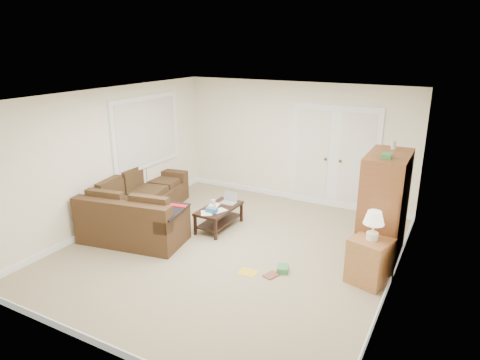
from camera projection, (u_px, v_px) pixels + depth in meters
The scene contains 17 objects.
floor at pixel (230, 250), 7.01m from camera, with size 5.50×5.50×0.00m, color tan.
ceiling at pixel (229, 96), 6.24m from camera, with size 5.00×5.50×0.02m, color silver.
wall_left at pixel (110, 158), 7.76m from camera, with size 0.02×5.50×2.50m, color white.
wall_right at pixel (399, 205), 5.50m from camera, with size 0.02×5.50×2.50m, color white.
wall_back at pixel (295, 142), 8.93m from camera, with size 5.00×0.02×2.50m, color white.
wall_front at pixel (95, 250), 4.32m from camera, with size 5.00×0.02×2.50m, color white.
baseboards at pixel (230, 247), 7.00m from camera, with size 5.00×5.50×0.10m, color silver, non-canonical shape.
french_doors at pixel (333, 158), 8.58m from camera, with size 1.80×0.05×2.13m.
window_left at pixel (147, 132), 8.48m from camera, with size 0.05×1.92×1.42m.
sectional_sofa at pixel (139, 209), 7.88m from camera, with size 2.21×2.77×0.82m.
coffee_table at pixel (220, 216), 7.79m from camera, with size 0.51×1.00×0.67m.
tv_armoire at pixel (383, 208), 6.43m from camera, with size 0.60×1.08×1.84m.
side_cabinet at pixel (370, 257), 5.97m from camera, with size 0.63×0.63×1.08m.
space_heater at pixel (382, 216), 8.00m from camera, with size 0.12×0.10×0.30m, color silver.
floor_magazine at pixel (248, 272), 6.32m from camera, with size 0.28×0.22×0.01m, color yellow.
floor_greenbox at pixel (283, 269), 6.35m from camera, with size 0.16×0.22×0.09m, color #3B8245.
floor_book at pixel (267, 273), 6.29m from camera, with size 0.16×0.22×0.02m, color brown.
Camera 1 is at (3.14, -5.48, 3.25)m, focal length 32.00 mm.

